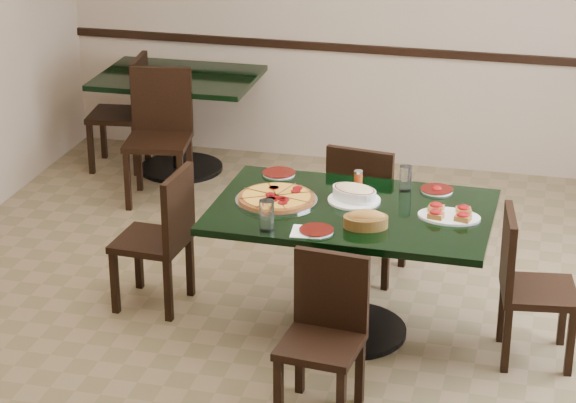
% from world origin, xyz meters
% --- Properties ---
extents(floor, '(5.50, 5.50, 0.00)m').
position_xyz_m(floor, '(0.00, 0.00, 0.00)').
color(floor, '#796446').
rests_on(floor, ground).
extents(room_shell, '(5.50, 5.50, 5.50)m').
position_xyz_m(room_shell, '(1.02, 1.73, 1.17)').
color(room_shell, silver).
rests_on(room_shell, floor).
extents(main_table, '(1.50, 0.98, 0.75)m').
position_xyz_m(main_table, '(0.26, 0.02, 0.57)').
color(main_table, black).
rests_on(main_table, floor).
extents(back_table, '(1.17, 0.86, 0.75)m').
position_xyz_m(back_table, '(-1.48, 2.22, 0.52)').
color(back_table, black).
rests_on(back_table, floor).
extents(chair_far, '(0.46, 0.46, 0.87)m').
position_xyz_m(chair_far, '(0.21, 0.71, 0.48)').
color(chair_far, black).
rests_on(chair_far, floor).
extents(chair_near, '(0.41, 0.41, 0.80)m').
position_xyz_m(chair_near, '(0.28, -0.74, 0.44)').
color(chair_near, black).
rests_on(chair_near, floor).
extents(chair_right, '(0.43, 0.43, 0.82)m').
position_xyz_m(chair_right, '(1.19, -0.02, 0.46)').
color(chair_right, black).
rests_on(chair_right, floor).
extents(chair_left, '(0.41, 0.41, 0.84)m').
position_xyz_m(chair_left, '(-0.84, 0.08, 0.46)').
color(chair_left, black).
rests_on(chair_left, floor).
extents(back_chair_near, '(0.50, 0.50, 0.93)m').
position_xyz_m(back_chair_near, '(-1.44, 1.68, 0.52)').
color(back_chair_near, black).
rests_on(back_chair_near, floor).
extents(back_chair_left, '(0.45, 0.45, 0.87)m').
position_xyz_m(back_chair_left, '(-1.88, 2.18, 0.49)').
color(back_chair_left, black).
rests_on(back_chair_left, floor).
extents(pepperoni_pizza, '(0.45, 0.45, 0.04)m').
position_xyz_m(pepperoni_pizza, '(-0.16, 0.02, 0.77)').
color(pepperoni_pizza, silver).
rests_on(pepperoni_pizza, main_table).
extents(lasagna_casserole, '(0.30, 0.29, 0.09)m').
position_xyz_m(lasagna_casserole, '(0.25, 0.12, 0.80)').
color(lasagna_casserole, white).
rests_on(lasagna_casserole, main_table).
extents(bread_basket, '(0.26, 0.21, 0.10)m').
position_xyz_m(bread_basket, '(0.37, -0.21, 0.79)').
color(bread_basket, brown).
rests_on(bread_basket, main_table).
extents(bruschetta_platter, '(0.34, 0.24, 0.05)m').
position_xyz_m(bruschetta_platter, '(0.78, 0.01, 0.77)').
color(bruschetta_platter, white).
rests_on(bruschetta_platter, main_table).
extents(side_plate_near, '(0.18, 0.18, 0.02)m').
position_xyz_m(side_plate_near, '(0.14, -0.33, 0.76)').
color(side_plate_near, white).
rests_on(side_plate_near, main_table).
extents(side_plate_far_r, '(0.18, 0.18, 0.03)m').
position_xyz_m(side_plate_far_r, '(0.67, 0.37, 0.76)').
color(side_plate_far_r, white).
rests_on(side_plate_far_r, main_table).
extents(side_plate_far_l, '(0.19, 0.19, 0.02)m').
position_xyz_m(side_plate_far_l, '(-0.24, 0.41, 0.76)').
color(side_plate_far_l, white).
rests_on(side_plate_far_l, main_table).
extents(napkin_setting, '(0.18, 0.18, 0.01)m').
position_xyz_m(napkin_setting, '(0.10, -0.34, 0.75)').
color(napkin_setting, white).
rests_on(napkin_setting, main_table).
extents(water_glass_a, '(0.07, 0.07, 0.14)m').
position_xyz_m(water_glass_a, '(0.50, 0.33, 0.82)').
color(water_glass_a, silver).
rests_on(water_glass_a, main_table).
extents(water_glass_b, '(0.08, 0.08, 0.16)m').
position_xyz_m(water_glass_b, '(-0.10, -0.37, 0.83)').
color(water_glass_b, silver).
rests_on(water_glass_b, main_table).
extents(pepper_shaker, '(0.05, 0.05, 0.08)m').
position_xyz_m(pepper_shaker, '(0.23, 0.36, 0.79)').
color(pepper_shaker, '#B34813').
rests_on(pepper_shaker, main_table).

